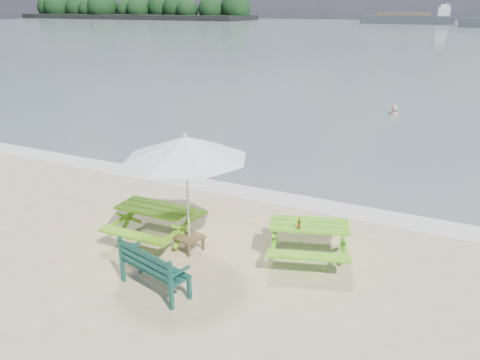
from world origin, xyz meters
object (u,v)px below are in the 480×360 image
at_px(park_bench, 155,276).
at_px(beer_bottle, 299,225).
at_px(side_table, 190,243).
at_px(swimmer, 393,122).
at_px(picnic_table_left, 156,224).
at_px(picnic_table_right, 309,241).
at_px(patio_umbrella, 185,148).

height_order(park_bench, beer_bottle, beer_bottle).
relative_size(side_table, swimmer, 0.37).
relative_size(picnic_table_left, beer_bottle, 7.71).
bearing_deg(picnic_table_right, beer_bottle, -112.47).
height_order(picnic_table_left, park_bench, park_bench).
xyz_separation_m(park_bench, beer_bottle, (1.95, 2.00, 0.55)).
height_order(picnic_table_left, swimmer, picnic_table_left).
distance_m(picnic_table_left, beer_bottle, 3.13).
distance_m(park_bench, swimmer, 16.62).
xyz_separation_m(picnic_table_left, side_table, (0.90, -0.09, -0.20)).
bearing_deg(beer_bottle, park_bench, -134.19).
xyz_separation_m(picnic_table_right, swimmer, (-0.51, 14.24, -0.71)).
height_order(side_table, swimmer, swimmer).
xyz_separation_m(picnic_table_left, swimmer, (2.68, 14.95, -0.72)).
bearing_deg(park_bench, beer_bottle, 45.81).
bearing_deg(patio_umbrella, picnic_table_right, 19.34).
bearing_deg(patio_umbrella, park_bench, -81.72).
bearing_deg(picnic_table_left, side_table, -5.87).
bearing_deg(picnic_table_right, swimmer, 92.05).
height_order(beer_bottle, swimmer, beer_bottle).
bearing_deg(beer_bottle, swimmer, 91.54).
xyz_separation_m(picnic_table_right, park_bench, (-2.07, -2.30, -0.09)).
height_order(patio_umbrella, swimmer, patio_umbrella).
relative_size(picnic_table_left, swimmer, 1.10).
bearing_deg(side_table, swimmer, 83.27).
height_order(picnic_table_right, swimmer, picnic_table_right).
height_order(park_bench, swimmer, park_bench).
height_order(park_bench, patio_umbrella, patio_umbrella).
height_order(picnic_table_right, patio_umbrella, patio_umbrella).
bearing_deg(park_bench, swimmer, 84.62).
xyz_separation_m(picnic_table_left, beer_bottle, (3.07, 0.42, 0.45)).
distance_m(park_bench, side_table, 1.51).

